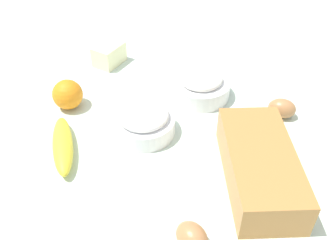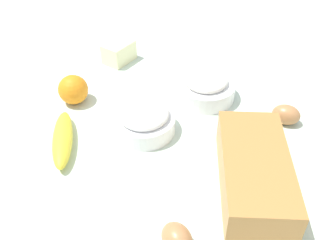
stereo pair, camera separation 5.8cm
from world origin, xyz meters
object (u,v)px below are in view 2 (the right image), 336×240
flour_bowl (206,87)px  banana (63,139)px  loaf_pan (254,171)px  egg_beside_bowl (286,115)px  orange_fruit (73,90)px  butter_block (119,52)px  sugar_bowl (144,120)px  egg_near_butter (177,238)px

flour_bowl → banana: size_ratio=0.81×
loaf_pan → egg_beside_bowl: size_ratio=4.50×
flour_bowl → banana: bearing=-45.5°
orange_fruit → banana: bearing=17.6°
egg_beside_bowl → banana: bearing=-65.4°
flour_bowl → butter_block: size_ratio=1.71×
banana → butter_block: bearing=-177.9°
sugar_bowl → butter_block: sugar_bowl is taller
egg_near_butter → loaf_pan: bearing=147.9°
loaf_pan → egg_near_butter: size_ratio=4.75×
flour_bowl → butter_block: 0.31m
loaf_pan → sugar_bowl: (-0.10, -0.26, -0.01)m
egg_beside_bowl → sugar_bowl: bearing=-69.2°
butter_block → egg_beside_bowl: 0.52m
loaf_pan → egg_near_butter: (0.18, -0.11, -0.02)m
loaf_pan → egg_beside_bowl: loaf_pan is taller
loaf_pan → egg_near_butter: bearing=-45.2°
sugar_bowl → egg_beside_bowl: 0.34m
sugar_bowl → banana: (0.10, -0.16, -0.01)m
flour_bowl → orange_fruit: bearing=-71.3°
loaf_pan → orange_fruit: (-0.16, -0.47, -0.00)m
banana → egg_near_butter: egg_near_butter is taller
egg_beside_bowl → loaf_pan: bearing=-14.1°
flour_bowl → egg_near_butter: bearing=5.1°
loaf_pan → butter_block: size_ratio=3.36×
egg_near_butter → orange_fruit: bearing=-133.1°
sugar_bowl → orange_fruit: (-0.06, -0.21, 0.00)m
sugar_bowl → egg_beside_bowl: bearing=110.8°
banana → egg_beside_bowl: (-0.22, 0.48, 0.00)m
banana → egg_beside_bowl: 0.53m
loaf_pan → flour_bowl: size_ratio=1.97×
flour_bowl → sugar_bowl: bearing=-33.3°
banana → butter_block: butter_block is taller
loaf_pan → sugar_bowl: size_ratio=2.07×
egg_beside_bowl → egg_near_butter: bearing=-22.7°
flour_bowl → sugar_bowl: 0.20m
egg_beside_bowl → orange_fruit: bearing=-83.5°
loaf_pan → flour_bowl: loaf_pan is taller
loaf_pan → butter_block: bearing=-144.4°
banana → orange_fruit: 0.17m
flour_bowl → egg_near_butter: (0.45, 0.04, -0.01)m
loaf_pan → banana: loaf_pan is taller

